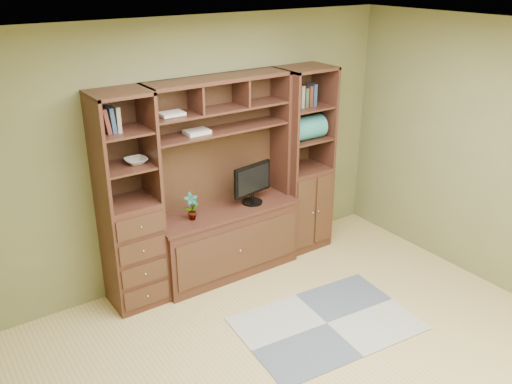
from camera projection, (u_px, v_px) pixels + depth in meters
room at (334, 225)px, 3.88m from camera, size 4.60×4.10×2.64m
center_hutch at (226, 182)px, 5.38m from camera, size 1.54×0.53×2.05m
left_tower at (129, 204)px, 4.89m from camera, size 0.50×0.45×2.05m
right_tower at (303, 161)px, 5.95m from camera, size 0.55×0.45×2.05m
rug at (327, 323)px, 4.93m from camera, size 1.66×1.19×0.01m
monitor at (252, 177)px, 5.51m from camera, size 0.51×0.29×0.58m
orchid at (192, 207)px, 5.20m from camera, size 0.15×0.10×0.28m
magazines at (197, 132)px, 5.11m from camera, size 0.23×0.17×0.04m
bowl at (136, 161)px, 4.79m from camera, size 0.20×0.20×0.05m
blanket_teal at (305, 128)px, 5.74m from camera, size 0.42×0.25×0.25m
blanket_red at (310, 125)px, 5.94m from camera, size 0.34×0.19×0.19m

